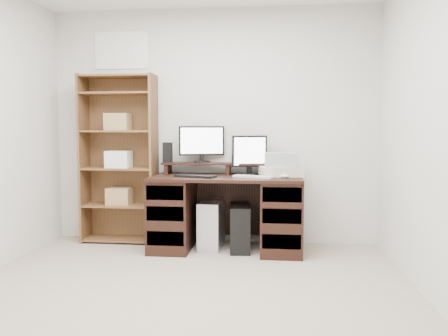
% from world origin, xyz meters
% --- Properties ---
extents(room, '(3.54, 4.04, 2.54)m').
position_xyz_m(room, '(-0.00, 0.00, 1.25)').
color(room, tan).
rests_on(room, ground).
extents(desk, '(1.50, 0.70, 0.75)m').
position_xyz_m(desk, '(0.19, 1.64, 0.39)').
color(desk, black).
rests_on(desk, ground).
extents(riser_shelf, '(1.40, 0.22, 0.12)m').
position_xyz_m(riser_shelf, '(0.19, 1.85, 0.84)').
color(riser_shelf, black).
rests_on(riser_shelf, desk).
extents(monitor_wide, '(0.47, 0.19, 0.38)m').
position_xyz_m(monitor_wide, '(-0.10, 1.90, 1.08)').
color(monitor_wide, black).
rests_on(monitor_wide, riser_shelf).
extents(monitor_small, '(0.36, 0.19, 0.41)m').
position_xyz_m(monitor_small, '(0.41, 1.80, 0.97)').
color(monitor_small, black).
rests_on(monitor_small, desk).
extents(speaker, '(0.09, 0.09, 0.21)m').
position_xyz_m(speaker, '(-0.46, 1.81, 0.98)').
color(speaker, black).
rests_on(speaker, riser_shelf).
extents(keyboard_black, '(0.43, 0.24, 0.02)m').
position_xyz_m(keyboard_black, '(-0.10, 1.49, 0.76)').
color(keyboard_black, black).
rests_on(keyboard_black, desk).
extents(keyboard_white, '(0.41, 0.25, 0.02)m').
position_xyz_m(keyboard_white, '(0.46, 1.53, 0.76)').
color(keyboard_white, silver).
rests_on(keyboard_white, desk).
extents(mouse, '(0.09, 0.07, 0.03)m').
position_xyz_m(mouse, '(0.77, 1.53, 0.77)').
color(mouse, silver).
rests_on(mouse, desk).
extents(printer, '(0.46, 0.39, 0.10)m').
position_xyz_m(printer, '(0.73, 1.69, 0.80)').
color(printer, '#BCB5A4').
rests_on(printer, desk).
extents(basket, '(0.33, 0.24, 0.14)m').
position_xyz_m(basket, '(0.73, 1.69, 0.92)').
color(basket, '#989EA3').
rests_on(basket, printer).
extents(tower_silver, '(0.23, 0.49, 0.48)m').
position_xyz_m(tower_silver, '(0.03, 1.71, 0.24)').
color(tower_silver, silver).
rests_on(tower_silver, ground).
extents(tower_black, '(0.23, 0.47, 0.46)m').
position_xyz_m(tower_black, '(0.33, 1.64, 0.23)').
color(tower_black, black).
rests_on(tower_black, ground).
extents(bookshelf, '(0.80, 0.30, 1.80)m').
position_xyz_m(bookshelf, '(-1.00, 1.86, 0.92)').
color(bookshelf, brown).
rests_on(bookshelf, ground).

